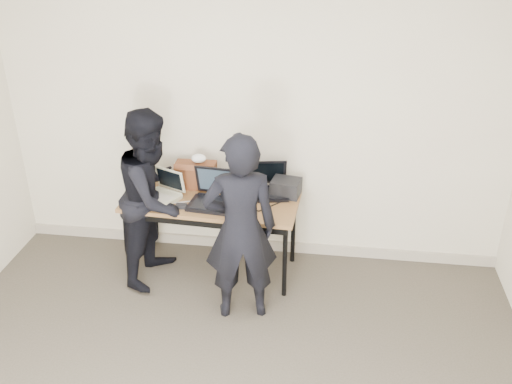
% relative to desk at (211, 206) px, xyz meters
% --- Properties ---
extents(room, '(4.60, 4.60, 2.80)m').
position_rel_desk_xyz_m(room, '(0.32, -1.84, 0.69)').
color(room, '#453E34').
rests_on(room, ground).
extents(desk, '(1.53, 0.73, 0.72)m').
position_rel_desk_xyz_m(desk, '(0.00, 0.00, 0.00)').
color(desk, brown).
rests_on(desk, ground).
extents(laptop_beige, '(0.39, 0.38, 0.24)m').
position_rel_desk_xyz_m(laptop_beige, '(-0.42, -0.01, 0.11)').
color(laptop_beige, beige).
rests_on(laptop_beige, desk).
extents(laptop_center, '(0.41, 0.40, 0.29)m').
position_rel_desk_xyz_m(laptop_center, '(0.03, -0.04, 0.13)').
color(laptop_center, black).
rests_on(laptop_center, desk).
extents(laptop_right, '(0.42, 0.41, 0.27)m').
position_rel_desk_xyz_m(laptop_right, '(0.46, 0.21, 0.12)').
color(laptop_right, black).
rests_on(laptop_right, desk).
extents(leather_satchel, '(0.37, 0.19, 0.25)m').
position_rel_desk_xyz_m(leather_satchel, '(-0.18, 0.23, 0.19)').
color(leather_satchel, brown).
rests_on(leather_satchel, desk).
extents(tissue, '(0.14, 0.12, 0.08)m').
position_rel_desk_xyz_m(tissue, '(-0.15, 0.23, 0.34)').
color(tissue, white).
rests_on(tissue, leather_satchel).
extents(equipment_box, '(0.28, 0.25, 0.14)m').
position_rel_desk_xyz_m(equipment_box, '(0.63, 0.19, 0.13)').
color(equipment_box, black).
rests_on(equipment_box, desk).
extents(power_brick, '(0.09, 0.06, 0.03)m').
position_rel_desk_xyz_m(power_brick, '(-0.22, -0.17, 0.08)').
color(power_brick, black).
rests_on(power_brick, desk).
extents(cables, '(1.15, 0.41, 0.01)m').
position_rel_desk_xyz_m(cables, '(0.05, -0.01, 0.06)').
color(cables, black).
rests_on(cables, desk).
extents(person_typist, '(0.65, 0.50, 1.57)m').
position_rel_desk_xyz_m(person_typist, '(0.35, -0.55, 0.13)').
color(person_typist, black).
rests_on(person_typist, ground).
extents(person_observer, '(0.73, 0.86, 1.56)m').
position_rel_desk_xyz_m(person_observer, '(-0.47, -0.11, 0.12)').
color(person_observer, black).
rests_on(person_observer, ground).
extents(baseboard, '(4.50, 0.03, 0.10)m').
position_rel_desk_xyz_m(baseboard, '(0.32, 0.39, -0.61)').
color(baseboard, '#A69B89').
rests_on(baseboard, ground).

